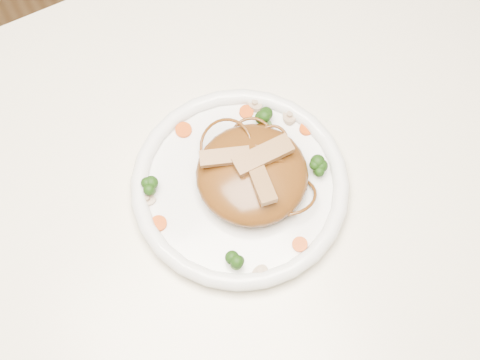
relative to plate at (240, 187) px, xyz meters
name	(u,v)px	position (x,y,z in m)	size (l,w,h in m)	color
ground	(215,343)	(-0.08, -0.02, -0.76)	(4.00, 4.00, 0.00)	brown
table	(197,257)	(-0.08, -0.02, -0.11)	(1.20, 0.80, 0.75)	white
plate	(240,187)	(0.00, 0.00, 0.00)	(0.26, 0.26, 0.02)	white
noodle_mound	(252,174)	(0.01, 0.00, 0.03)	(0.13, 0.13, 0.04)	#5B2D11
chicken_a	(263,155)	(0.03, 0.00, 0.06)	(0.07, 0.02, 0.01)	#A07F4B
chicken_b	(225,157)	(-0.01, 0.02, 0.06)	(0.06, 0.02, 0.01)	#A07F4B
chicken_c	(261,180)	(0.01, -0.03, 0.06)	(0.06, 0.02, 0.01)	#A07F4B
broccoli_0	(267,119)	(0.07, 0.06, 0.02)	(0.02, 0.02, 0.03)	#1B3D0C
broccoli_1	(149,186)	(-0.10, 0.04, 0.02)	(0.02, 0.02, 0.03)	#1B3D0C
broccoli_2	(236,261)	(-0.05, -0.09, 0.02)	(0.02, 0.02, 0.03)	#1B3D0C
broccoli_3	(320,166)	(0.09, -0.03, 0.02)	(0.03, 0.03, 0.03)	#1B3D0C
carrot_0	(246,112)	(0.05, 0.08, 0.01)	(0.02, 0.02, 0.01)	#BE3B06
carrot_1	(159,223)	(-0.11, 0.00, 0.01)	(0.02, 0.02, 0.01)	#BE3B06
carrot_2	(306,129)	(0.11, 0.03, 0.01)	(0.02, 0.02, 0.01)	#BE3B06
carrot_3	(184,130)	(-0.03, 0.10, 0.01)	(0.02, 0.02, 0.01)	#BE3B06
carrot_4	(300,244)	(0.03, -0.10, 0.01)	(0.02, 0.02, 0.01)	#BE3B06
mushroom_0	(260,272)	(-0.03, -0.11, 0.01)	(0.02, 0.02, 0.01)	beige
mushroom_1	(289,116)	(0.10, 0.05, 0.01)	(0.02, 0.02, 0.01)	beige
mushroom_2	(147,200)	(-0.11, 0.03, 0.01)	(0.02, 0.02, 0.01)	beige
mushroom_3	(255,104)	(0.07, 0.09, 0.01)	(0.02, 0.02, 0.01)	beige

